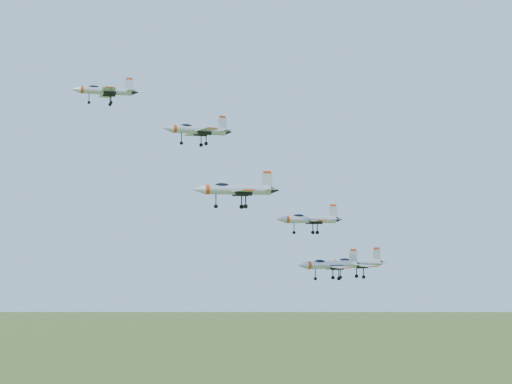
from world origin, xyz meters
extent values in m
cylinder|color=#AFB3BC|center=(-18.21, 15.79, 148.28)|extent=(9.66, 1.73, 1.39)
cone|color=#AFB3BC|center=(-23.97, 15.59, 148.28)|extent=(1.97, 1.46, 1.39)
cone|color=black|center=(-12.66, 15.99, 148.28)|extent=(1.54, 1.23, 1.18)
ellipsoid|color=black|center=(-20.56, 15.71, 148.80)|extent=(2.38, 1.08, 0.88)
cube|color=#AFB3BC|center=(-17.89, 12.81, 148.01)|extent=(2.62, 4.78, 0.15)
cube|color=#AFB3BC|center=(-18.10, 18.79, 148.01)|extent=(2.62, 4.78, 0.15)
cube|color=#AFB3BC|center=(-13.83, 15.95, 149.72)|extent=(1.61, 0.18, 2.24)
cube|color=#BF370D|center=(-13.83, 15.95, 150.90)|extent=(1.18, 0.19, 0.37)
cylinder|color=#AFB3BC|center=(-3.24, -2.60, 138.78)|extent=(9.66, 3.23, 1.38)
cone|color=#AFB3BC|center=(-8.88, -3.73, 138.78)|extent=(2.15, 1.73, 1.38)
cone|color=black|center=(2.18, -1.52, 138.78)|extent=(1.69, 1.44, 1.18)
ellipsoid|color=black|center=(-5.54, -3.06, 139.30)|extent=(2.49, 1.43, 0.88)
cube|color=#AFB3BC|center=(-2.45, -5.48, 138.51)|extent=(3.32, 5.07, 0.15)
cube|color=#AFB3BC|center=(-3.62, 0.36, 138.51)|extent=(3.32, 5.07, 0.15)
cube|color=#AFB3BC|center=(1.03, -1.75, 140.22)|extent=(1.59, 0.44, 2.23)
cube|color=#BF370D|center=(1.03, -1.75, 141.39)|extent=(1.18, 0.37, 0.37)
cylinder|color=#AFB3BC|center=(-0.05, -18.59, 127.78)|extent=(10.12, 1.62, 1.46)
cone|color=#AFB3BC|center=(-6.11, -18.68, 127.78)|extent=(2.04, 1.49, 1.46)
cone|color=black|center=(5.79, -18.50, 127.78)|extent=(1.59, 1.26, 1.24)
ellipsoid|color=black|center=(-2.52, -18.63, 128.33)|extent=(2.49, 1.09, 0.93)
cube|color=#AFB3BC|center=(0.23, -21.73, 127.50)|extent=(2.66, 4.98, 0.16)
cube|color=#AFB3BC|center=(0.13, -15.44, 127.50)|extent=(2.66, 4.98, 0.16)
cube|color=#AFB3BC|center=(4.56, -18.52, 129.29)|extent=(1.69, 0.16, 2.36)
cube|color=#BF370D|center=(4.56, -18.52, 130.53)|extent=(1.24, 0.18, 0.39)
cylinder|color=#AFB3BC|center=(20.80, 8.69, 123.56)|extent=(10.27, 1.66, 1.48)
cone|color=#AFB3BC|center=(14.65, 8.58, 123.56)|extent=(2.08, 1.52, 1.48)
cone|color=black|center=(26.72, 8.79, 123.56)|extent=(1.62, 1.29, 1.26)
ellipsoid|color=black|center=(18.30, 8.64, 124.12)|extent=(2.52, 1.11, 0.94)
cube|color=#AFB3BC|center=(21.08, 5.50, 123.27)|extent=(2.71, 5.06, 0.16)
cube|color=#AFB3BC|center=(20.97, 11.88, 123.27)|extent=(2.71, 5.06, 0.16)
cube|color=#AFB3BC|center=(25.47, 8.77, 125.09)|extent=(1.71, 0.17, 2.39)
cube|color=#BF370D|center=(25.47, 8.77, 126.35)|extent=(1.26, 0.18, 0.40)
cylinder|color=#AFB3BC|center=(17.45, -11.80, 115.88)|extent=(8.94, 2.16, 1.28)
cone|color=#AFB3BC|center=(12.16, -12.34, 115.88)|extent=(1.89, 1.45, 1.28)
cone|color=black|center=(22.54, -11.29, 115.88)|extent=(1.48, 1.22, 1.09)
ellipsoid|color=black|center=(15.29, -12.02, 116.37)|extent=(2.25, 1.13, 0.81)
cube|color=#AFB3BC|center=(17.92, -14.52, 115.64)|extent=(2.69, 4.54, 0.14)
cube|color=#AFB3BC|center=(17.37, -9.04, 115.64)|extent=(2.69, 4.54, 0.14)
cube|color=#AFB3BC|center=(21.46, -11.39, 117.21)|extent=(1.48, 0.27, 2.07)
cube|color=#BF370D|center=(21.46, -11.39, 118.30)|extent=(1.09, 0.25, 0.34)
cylinder|color=#AFB3BC|center=(26.22, -1.00, 115.45)|extent=(9.93, 3.06, 1.42)
cone|color=#AFB3BC|center=(20.41, -1.99, 115.45)|extent=(2.18, 1.73, 1.42)
cone|color=black|center=(31.83, -0.04, 115.45)|extent=(1.71, 1.45, 1.21)
ellipsoid|color=black|center=(23.85, -1.40, 115.98)|extent=(2.54, 1.41, 0.90)
cube|color=#AFB3BC|center=(26.96, -3.98, 115.17)|extent=(3.29, 5.16, 0.15)
cube|color=#AFB3BC|center=(25.92, 2.06, 115.17)|extent=(3.29, 5.16, 0.15)
cube|color=#AFB3BC|center=(30.64, -0.24, 116.92)|extent=(1.64, 0.41, 2.30)
cube|color=#BF370D|center=(30.64, -0.24, 118.12)|extent=(1.21, 0.35, 0.38)
camera|label=1|loc=(-24.07, -123.16, 122.51)|focal=50.00mm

